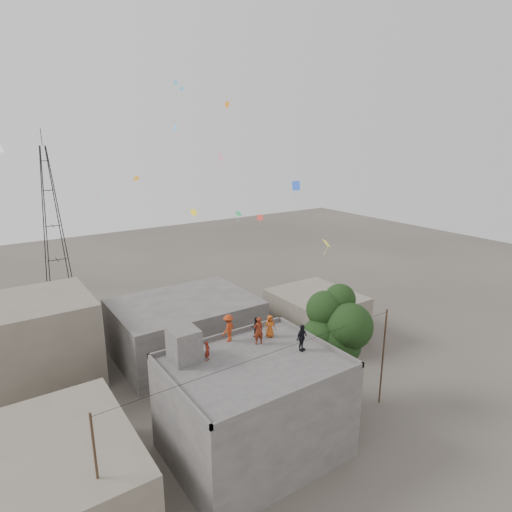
{
  "coord_description": "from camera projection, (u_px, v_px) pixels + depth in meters",
  "views": [
    {
      "loc": [
        -12.51,
        -18.74,
        18.83
      ],
      "look_at": [
        1.07,
        1.31,
        12.16
      ],
      "focal_mm": 30.0,
      "sensor_mm": 36.0,
      "label": 1
    }
  ],
  "objects": [
    {
      "name": "stair_head_box",
      "position": [
        184.0,
        345.0,
        25.19
      ],
      "size": [
        1.6,
        1.8,
        2.0
      ],
      "primitive_type": "cube",
      "color": "#4E4B49",
      "rests_on": "main_building"
    },
    {
      "name": "transmission_tower",
      "position": [
        52.0,
        218.0,
        54.08
      ],
      "size": [
        2.97,
        2.97,
        20.01
      ],
      "color": "black",
      "rests_on": "ground"
    },
    {
      "name": "neighbor_west",
      "position": [
        53.0,
        479.0,
        21.84
      ],
      "size": [
        8.0,
        10.0,
        4.0
      ],
      "primitive_type": "cube",
      "color": "#6C6155",
      "rests_on": "ground"
    },
    {
      "name": "person_red_child",
      "position": [
        207.0,
        351.0,
        25.26
      ],
      "size": [
        0.53,
        0.5,
        1.21
      ],
      "primitive_type": "imported",
      "rotation": [
        0.0,
        0.0,
        0.64
      ],
      "color": "maroon",
      "rests_on": "main_building"
    },
    {
      "name": "neighbor_east",
      "position": [
        316.0,
        315.0,
        41.69
      ],
      "size": [
        7.0,
        8.0,
        4.4
      ],
      "primitive_type": "cube",
      "color": "#6C6155",
      "rests_on": "ground"
    },
    {
      "name": "utility_line",
      "position": [
        273.0,
        404.0,
        24.98
      ],
      "size": [
        20.12,
        0.62,
        7.4
      ],
      "color": "black",
      "rests_on": "ground"
    },
    {
      "name": "tree",
      "position": [
        337.0,
        329.0,
        29.56
      ],
      "size": [
        4.9,
        4.6,
        9.1
      ],
      "color": "black",
      "rests_on": "ground"
    },
    {
      "name": "person_orange_child",
      "position": [
        270.0,
        326.0,
        28.25
      ],
      "size": [
        0.85,
        0.69,
        1.51
      ],
      "primitive_type": "imported",
      "rotation": [
        0.0,
        0.0,
        -0.32
      ],
      "color": "#B24A14",
      "rests_on": "main_building"
    },
    {
      "name": "person_dark_child",
      "position": [
        256.0,
        327.0,
        28.3
      ],
      "size": [
        0.82,
        0.75,
        1.36
      ],
      "primitive_type": "imported",
      "rotation": [
        0.0,
        0.0,
        2.7
      ],
      "color": "black",
      "rests_on": "main_building"
    },
    {
      "name": "neighbor_north",
      "position": [
        185.0,
        327.0,
        38.32
      ],
      "size": [
        12.0,
        9.0,
        5.0
      ],
      "primitive_type": "cube",
      "color": "#4E4B49",
      "rests_on": "ground"
    },
    {
      "name": "neighbor_northwest",
      "position": [
        32.0,
        343.0,
        33.16
      ],
      "size": [
        9.0,
        8.0,
        7.0
      ],
      "primitive_type": "cube",
      "color": "#6C6155",
      "rests_on": "ground"
    },
    {
      "name": "parapet",
      "position": [
        253.0,
        361.0,
        25.07
      ],
      "size": [
        10.0,
        8.0,
        0.3
      ],
      "color": "#4E4B49",
      "rests_on": "main_building"
    },
    {
      "name": "person_dark_adult",
      "position": [
        302.0,
        338.0,
        26.36
      ],
      "size": [
        1.09,
        0.68,
        1.72
      ],
      "primitive_type": "imported",
      "rotation": [
        0.0,
        0.0,
        0.27
      ],
      "color": "black",
      "rests_on": "main_building"
    },
    {
      "name": "ground",
      "position": [
        254.0,
        450.0,
        26.73
      ],
      "size": [
        140.0,
        140.0,
        0.0
      ],
      "primitive_type": "plane",
      "color": "#423D36",
      "rests_on": "ground"
    },
    {
      "name": "kites",
      "position": [
        201.0,
        169.0,
        28.4
      ],
      "size": [
        17.96,
        19.01,
        10.57
      ],
      "color": "#E84118",
      "rests_on": "ground"
    },
    {
      "name": "person_orange_adult",
      "position": [
        228.0,
        328.0,
        27.62
      ],
      "size": [
        1.35,
        1.16,
        1.81
      ],
      "primitive_type": "imported",
      "rotation": [
        0.0,
        0.0,
        -2.63
      ],
      "color": "#A13112",
      "rests_on": "main_building"
    },
    {
      "name": "main_building",
      "position": [
        254.0,
        408.0,
        25.92
      ],
      "size": [
        10.0,
        8.0,
        6.1
      ],
      "color": "#4E4B49",
      "rests_on": "ground"
    },
    {
      "name": "person_red_adult",
      "position": [
        258.0,
        331.0,
        27.21
      ],
      "size": [
        0.72,
        0.53,
        1.83
      ],
      "primitive_type": "imported",
      "rotation": [
        0.0,
        0.0,
        3.0
      ],
      "color": "maroon",
      "rests_on": "main_building"
    }
  ]
}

